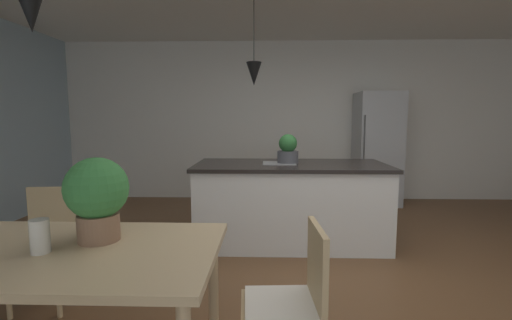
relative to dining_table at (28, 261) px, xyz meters
The scene contains 12 objects.
ground_plane 2.29m from the dining_table, 35.34° to the left, with size 10.00×8.40×0.04m, color brown.
wall_back_kitchen 4.90m from the dining_table, 68.54° to the left, with size 10.00×0.12×2.70m, color white.
dining_table is the anchor object (origin of this frame).
chair_kitchen_end 1.35m from the dining_table, ahead, with size 0.42×0.42×0.87m.
chair_far_left 0.96m from the dining_table, 117.80° to the left, with size 0.44×0.44×0.87m.
kitchen_island 2.68m from the dining_table, 56.31° to the left, with size 2.11×0.98×0.91m.
refrigerator 5.11m from the dining_table, 53.85° to the left, with size 0.69×0.67×1.82m.
pendant_over_table 1.27m from the dining_table, 39.47° to the left, with size 0.17×0.17×0.89m.
pendant_over_island_main 2.74m from the dining_table, 64.26° to the left, with size 0.17×0.17×0.95m.
potted_plant_on_island 2.67m from the dining_table, 56.93° to the left, with size 0.23×0.23×0.33m.
potted_plant_on_table 0.46m from the dining_table, 22.53° to the left, with size 0.33×0.33×0.45m.
vase_on_dining_table 0.19m from the dining_table, 26.84° to the right, with size 0.09×0.09×0.17m.
Camera 1 is at (-0.57, -2.95, 1.40)m, focal length 24.86 mm.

